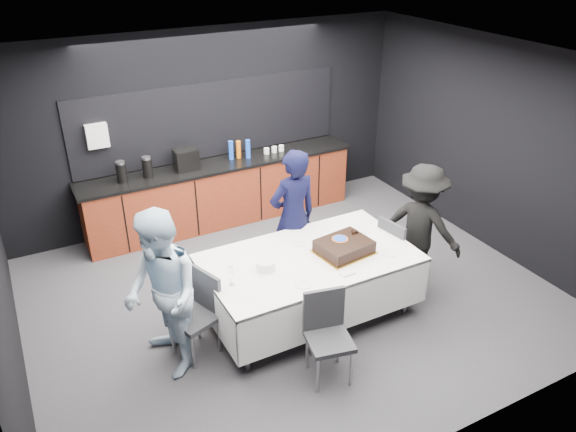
# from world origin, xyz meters

# --- Properties ---
(ground) EXTENTS (6.00, 6.00, 0.00)m
(ground) POSITION_xyz_m (0.00, 0.00, 0.00)
(ground) COLOR #3E3D42
(ground) RESTS_ON ground
(room_shell) EXTENTS (6.04, 5.04, 2.82)m
(room_shell) POSITION_xyz_m (0.00, 0.00, 1.86)
(room_shell) COLOR white
(room_shell) RESTS_ON ground
(kitchenette) EXTENTS (4.10, 0.64, 2.05)m
(kitchenette) POSITION_xyz_m (-0.02, 2.22, 0.54)
(kitchenette) COLOR maroon
(kitchenette) RESTS_ON ground
(party_table) EXTENTS (2.32, 1.32, 0.78)m
(party_table) POSITION_xyz_m (0.00, -0.40, 0.64)
(party_table) COLOR #99999E
(party_table) RESTS_ON ground
(cake_assembly) EXTENTS (0.65, 0.56, 0.18)m
(cake_assembly) POSITION_xyz_m (0.38, -0.50, 0.85)
(cake_assembly) COLOR gold
(cake_assembly) RESTS_ON party_table
(plate_stack) EXTENTS (0.20, 0.20, 0.10)m
(plate_stack) POSITION_xyz_m (-0.53, -0.40, 0.83)
(plate_stack) COLOR white
(plate_stack) RESTS_ON party_table
(loose_plate_near) EXTENTS (0.20, 0.20, 0.01)m
(loose_plate_near) POSITION_xyz_m (-0.31, -0.83, 0.78)
(loose_plate_near) COLOR white
(loose_plate_near) RESTS_ON party_table
(loose_plate_right_a) EXTENTS (0.19, 0.19, 0.01)m
(loose_plate_right_a) POSITION_xyz_m (0.83, -0.18, 0.78)
(loose_plate_right_a) COLOR white
(loose_plate_right_a) RESTS_ON party_table
(loose_plate_right_b) EXTENTS (0.19, 0.19, 0.01)m
(loose_plate_right_b) POSITION_xyz_m (0.82, -0.75, 0.78)
(loose_plate_right_b) COLOR white
(loose_plate_right_b) RESTS_ON party_table
(loose_plate_far) EXTENTS (0.18, 0.18, 0.01)m
(loose_plate_far) POSITION_xyz_m (0.05, -0.09, 0.78)
(loose_plate_far) COLOR white
(loose_plate_far) RESTS_ON party_table
(fork_pile) EXTENTS (0.16, 0.10, 0.02)m
(fork_pile) POSITION_xyz_m (0.18, -0.88, 0.79)
(fork_pile) COLOR white
(fork_pile) RESTS_ON party_table
(champagne_flute) EXTENTS (0.06, 0.06, 0.22)m
(champagne_flute) POSITION_xyz_m (-0.96, -0.50, 0.94)
(champagne_flute) COLOR white
(champagne_flute) RESTS_ON party_table
(chair_left) EXTENTS (0.54, 0.54, 0.92)m
(chair_left) POSITION_xyz_m (-1.29, -0.40, 0.53)
(chair_left) COLOR #2D2E32
(chair_left) RESTS_ON ground
(chair_right) EXTENTS (0.48, 0.48, 0.92)m
(chair_right) POSITION_xyz_m (1.22, -0.39, 0.53)
(chair_right) COLOR #2D2E32
(chair_right) RESTS_ON ground
(chair_near) EXTENTS (0.50, 0.50, 0.92)m
(chair_near) POSITION_xyz_m (-0.31, -1.29, 0.53)
(chair_near) COLOR #2D2E32
(chair_near) RESTS_ON ground
(person_center) EXTENTS (0.66, 0.45, 1.74)m
(person_center) POSITION_xyz_m (0.20, 0.34, 0.87)
(person_center) COLOR black
(person_center) RESTS_ON ground
(person_left) EXTENTS (0.72, 0.90, 1.76)m
(person_left) POSITION_xyz_m (-1.67, -0.47, 0.88)
(person_left) COLOR silver
(person_left) RESTS_ON ground
(person_right) EXTENTS (1.00, 1.17, 1.57)m
(person_right) POSITION_xyz_m (1.53, -0.44, 0.79)
(person_right) COLOR black
(person_right) RESTS_ON ground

